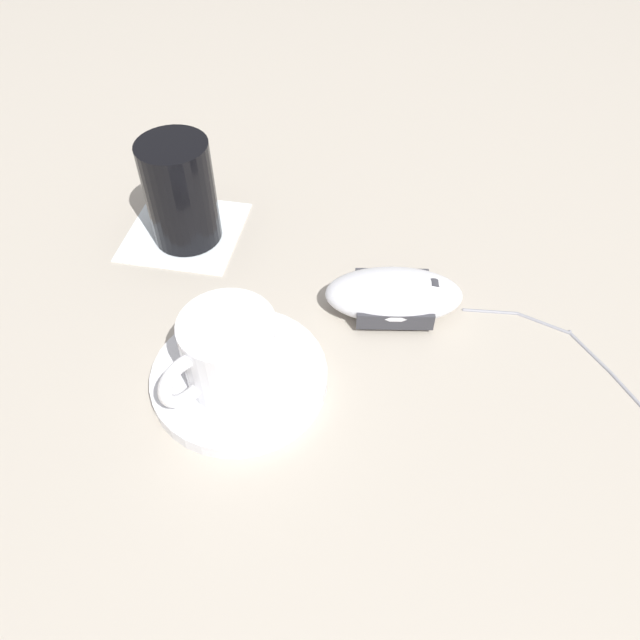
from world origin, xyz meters
The scene contains 7 objects.
ground_plane centered at (0.00, 0.00, 0.00)m, with size 3.00×3.00×0.00m, color #B2A899.
saucer centered at (0.09, -0.01, 0.01)m, with size 0.14×0.14×0.01m, color white.
coffee_cup centered at (0.09, -0.01, 0.04)m, with size 0.09×0.08×0.06m.
computer_mouse centered at (-0.01, 0.11, 0.02)m, with size 0.07×0.13×0.04m.
mouse_cable centered at (0.05, 0.29, 0.00)m, with size 0.16×0.21×0.00m.
napkin_under_glass centered at (-0.09, -0.10, 0.00)m, with size 0.11×0.11×0.00m, color white.
drinking_glass centered at (-0.08, -0.09, 0.05)m, with size 0.07×0.07×0.10m, color black.
Camera 1 is at (0.38, 0.09, 0.41)m, focal length 35.00 mm.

